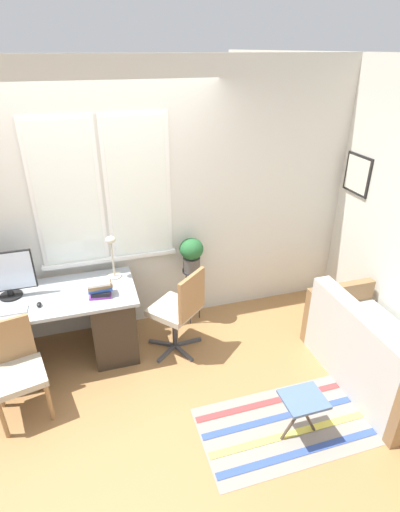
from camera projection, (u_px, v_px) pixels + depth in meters
The scene contains 16 objects.
ground_plane at pixel (116, 372), 3.80m from camera, with size 14.00×14.00×0.00m, color #9E7042.
wall_back_with_window at pixel (93, 210), 3.83m from camera, with size 9.00×0.12×2.70m.
wall_right_with_picture at pixel (389, 209), 3.87m from camera, with size 0.08×9.00×2.70m.
desk at pixel (43, 329), 3.76m from camera, with size 1.77×0.71×0.73m.
monitor at pixel (6, 275), 3.53m from camera, with size 0.48×0.20×0.45m.
keyboard at pixel (5, 312), 3.40m from camera, with size 0.35×0.13×0.02m.
mouse at pixel (39, 304), 3.49m from camera, with size 0.04×0.07×0.04m.
desk_lamp at pixel (112, 251), 3.81m from camera, with size 0.14×0.14×0.43m.
book_stack at pixel (100, 289), 3.61m from camera, with size 0.22×0.17×0.15m.
desk_chair_wooden at pixel (16, 368), 3.22m from camera, with size 0.48×0.49×0.82m.
office_chair_swivel at pixel (179, 309), 3.85m from camera, with size 0.59×0.59×0.92m.
couch_loveseat at pixel (374, 354), 3.60m from camera, with size 0.74×1.38×0.80m.
plant_stand at pixel (192, 279), 4.29m from camera, with size 0.20×0.20×0.64m.
potted_plant at pixel (192, 253), 4.14m from camera, with size 0.25×0.25×0.36m.
floor_rug_striped at pixel (293, 424), 3.27m from camera, with size 1.53×0.77×0.01m.
folding_stool at pixel (303, 403), 3.02m from camera, with size 0.32×0.27×0.41m.
Camera 1 is at (-0.05, -2.96, 2.74)m, focal length 28.00 mm.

